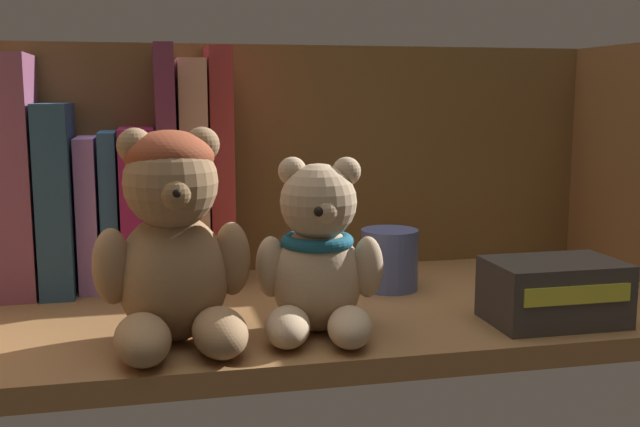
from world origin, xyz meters
The scene contains 14 objects.
shelf_board centered at (0.00, 0.00, 1.00)cm, with size 74.03×31.05×2.00cm, color olive.
shelf_back_panel centered at (0.00, 16.13, 13.53)cm, with size 76.43×1.20×27.06cm, color brown.
book_3 centered at (-26.00, 12.82, 13.78)cm, with size 3.41×13.33×23.56cm, color #834663.
book_4 centered at (-22.42, 12.82, 11.41)cm, with size 3.18×13.63×18.83cm, color navy.
book_5 centered at (-19.57, 12.82, 9.72)cm, with size 1.97×10.06×15.43cm, color #A776BE.
book_6 centered at (-17.45, 12.82, 9.99)cm, with size 1.69×9.30×15.97cm, color #2F587E.
book_7 centered at (-14.60, 12.82, 10.15)cm, with size 3.45×11.74×16.30cm, color #8F1C53.
book_8 centered at (-11.66, 12.82, 14.28)cm, with size 1.86×14.90×24.56cm, color #612843.
book_9 centered at (-9.06, 12.82, 13.59)cm, with size 2.76×12.69×23.18cm, color tan.
book_10 centered at (-6.21, 12.82, 14.22)cm, with size 2.38×10.72×24.44cm, color maroon.
teddy_bear_larger centered at (-11.78, -8.35, 10.15)cm, with size 12.61×12.88×17.19cm.
teddy_bear_smaller centered at (0.02, -8.37, 8.26)cm, with size 11.13×11.46×14.67cm.
pillar_candle centered at (10.15, 4.11, 5.08)cm, with size 5.83×5.83×6.17cm, color #4C5B99.
small_product_box centered at (20.58, -9.96, 4.74)cm, with size 11.34×7.61×5.47cm.
Camera 1 is at (-13.44, -68.07, 21.78)cm, focal length 42.67 mm.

